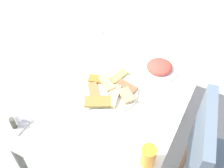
# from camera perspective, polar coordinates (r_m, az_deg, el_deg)

# --- Properties ---
(ground_plane) EXTENTS (6.00, 6.00, 0.00)m
(ground_plane) POSITION_cam_1_polar(r_m,az_deg,el_deg) (2.31, 0.27, -11.96)
(ground_plane) COLOR #AEAEAA
(dining_table) EXTENTS (1.10, 0.79, 0.75)m
(dining_table) POSITION_cam_1_polar(r_m,az_deg,el_deg) (1.75, 0.35, -2.02)
(dining_table) COLOR silver
(dining_table) RESTS_ON ground_plane
(dining_chair) EXTENTS (0.50, 0.50, 0.92)m
(dining_chair) POSITION_cam_1_polar(r_m,az_deg,el_deg) (1.76, 18.09, -13.95)
(dining_chair) COLOR slate
(dining_chair) RESTS_ON ground_plane
(pide_platter) EXTENTS (0.33, 0.30, 0.04)m
(pide_platter) POSITION_cam_1_polar(r_m,az_deg,el_deg) (1.64, -0.51, -1.12)
(pide_platter) COLOR white
(pide_platter) RESTS_ON dining_table
(salad_plate_greens) EXTENTS (0.21, 0.21, 0.06)m
(salad_plate_greens) POSITION_cam_1_polar(r_m,az_deg,el_deg) (1.75, 8.60, 2.98)
(salad_plate_greens) COLOR white
(salad_plate_greens) RESTS_ON dining_table
(soda_can) EXTENTS (0.09, 0.09, 0.12)m
(soda_can) POSITION_cam_1_polar(r_m,az_deg,el_deg) (1.39, 6.60, -12.92)
(soda_can) COLOR orange
(soda_can) RESTS_ON dining_table
(paper_napkin) EXTENTS (0.14, 0.14, 0.00)m
(paper_napkin) POSITION_cam_1_polar(r_m,az_deg,el_deg) (2.04, -2.01, 11.10)
(paper_napkin) COLOR white
(paper_napkin) RESTS_ON dining_table
(fork) EXTENTS (0.16, 0.06, 0.00)m
(fork) POSITION_cam_1_polar(r_m,az_deg,el_deg) (2.04, -2.47, 11.33)
(fork) COLOR silver
(fork) RESTS_ON paper_napkin
(spoon) EXTENTS (0.18, 0.08, 0.00)m
(spoon) POSITION_cam_1_polar(r_m,az_deg,el_deg) (2.03, -1.55, 11.05)
(spoon) COLOR silver
(spoon) RESTS_ON paper_napkin
(condiment_caddy) EXTENTS (0.10, 0.10, 0.08)m
(condiment_caddy) POSITION_cam_1_polar(r_m,az_deg,el_deg) (1.58, -17.07, -6.76)
(condiment_caddy) COLOR #B2B2B7
(condiment_caddy) RESTS_ON dining_table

